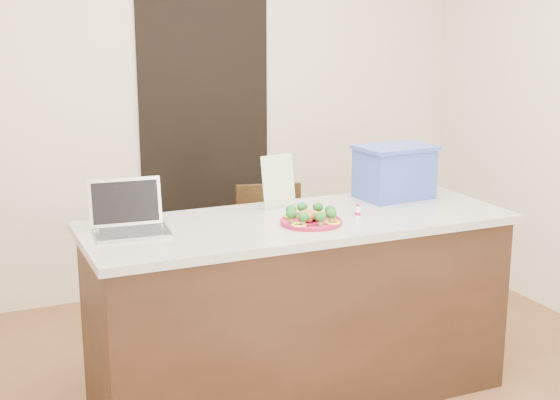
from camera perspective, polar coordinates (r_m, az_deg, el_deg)
name	(u,v)px	position (r m, az deg, el deg)	size (l,w,h in m)	color
room_shell	(325,75)	(3.40, 3.28, 9.10)	(4.00, 4.00, 4.00)	white
doorway	(206,146)	(5.33, -5.47, 3.98)	(0.90, 0.02, 2.00)	black
island	(299,308)	(3.88, 1.37, -7.91)	(2.06, 0.76, 0.92)	black
plate	(311,221)	(3.65, 2.28, -1.57)	(0.29, 0.29, 0.02)	maroon
meatballs	(311,215)	(3.64, 2.25, -1.14)	(0.12, 0.11, 0.04)	brown
broccoli	(311,212)	(3.64, 2.28, -0.87)	(0.25, 0.25, 0.04)	#124415
pepper_rings	(311,219)	(3.64, 2.28, -1.41)	(0.25, 0.25, 0.01)	#D2DC17
napkin	(299,223)	(3.64, 1.37, -1.72)	(0.14, 0.14, 0.01)	silver
fork	(294,222)	(3.64, 1.02, -1.63)	(0.05, 0.16, 0.00)	silver
knife	(306,222)	(3.64, 1.91, -1.63)	(0.04, 0.19, 0.01)	white
yogurt_bottle	(358,212)	(3.77, 5.70, -0.89)	(0.03, 0.03, 0.07)	white
laptop	(129,218)	(3.57, -11.01, -1.29)	(0.35, 0.29, 0.23)	#B1B1B6
leaflet	(278,181)	(3.92, -0.12, 1.37)	(0.19, 0.00, 0.27)	white
blue_box	(394,172)	(4.17, 8.36, 2.07)	(0.41, 0.31, 0.28)	#2C449F
chair	(275,250)	(4.66, -0.38, -3.64)	(0.46, 0.46, 0.88)	#352210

